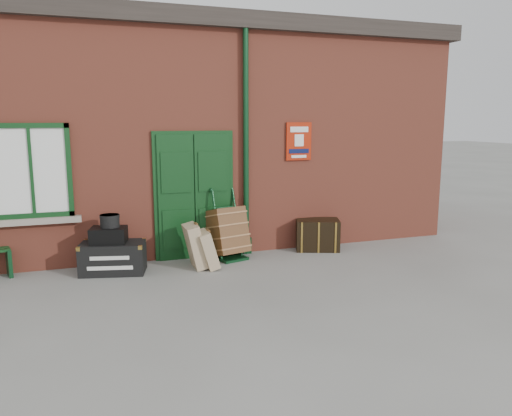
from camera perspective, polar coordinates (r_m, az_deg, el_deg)
name	(u,v)px	position (r m, az deg, el deg)	size (l,w,h in m)	color
ground	(235,280)	(7.82, -2.43, -8.21)	(80.00, 80.00, 0.00)	gray
station_building	(187,133)	(10.82, -7.93, 8.46)	(10.30, 4.30, 4.36)	#AA4B37
houdini_trunk	(113,258)	(8.42, -16.02, -5.48)	(1.01, 0.55, 0.50)	black
strongbox	(109,235)	(8.32, -16.49, -3.00)	(0.55, 0.40, 0.25)	black
hatbox	(110,221)	(8.31, -16.37, -1.42)	(0.30, 0.30, 0.20)	black
suitcase_back	(195,246)	(8.39, -6.96, -4.32)	(0.21, 0.52, 0.72)	tan
suitcase_front	(207,249)	(8.34, -5.60, -4.74)	(0.19, 0.47, 0.62)	tan
porter_trolley	(228,232)	(8.89, -3.23, -2.78)	(0.74, 0.78, 1.23)	#0C3318
dark_trunk	(317,235)	(9.58, 7.02, -3.03)	(0.81, 0.53, 0.58)	black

